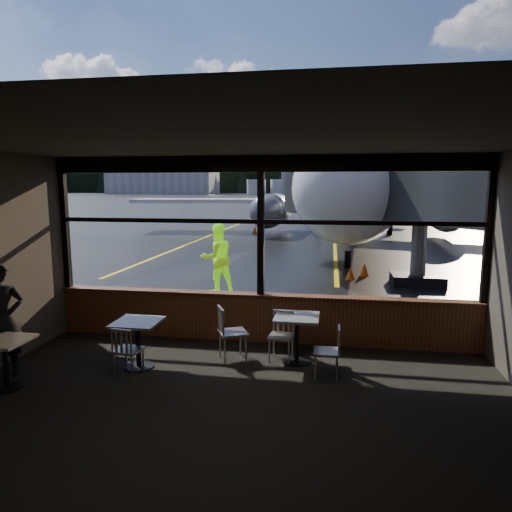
% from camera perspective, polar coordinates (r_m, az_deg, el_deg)
% --- Properties ---
extents(ground_plane, '(520.00, 520.00, 0.00)m').
position_cam_1_polar(ground_plane, '(128.36, 8.86, 7.22)').
color(ground_plane, black).
rests_on(ground_plane, ground).
extents(carpet_floor, '(8.00, 6.00, 0.01)m').
position_cam_1_polar(carpet_floor, '(6.21, -3.90, -19.50)').
color(carpet_floor, black).
rests_on(carpet_floor, ground).
extents(ceiling, '(8.00, 6.00, 0.04)m').
position_cam_1_polar(ceiling, '(5.50, -4.29, 14.51)').
color(ceiling, '#38332D').
rests_on(ceiling, ground).
extents(wall_back, '(8.00, 0.04, 3.50)m').
position_cam_1_polar(wall_back, '(2.90, -18.51, -15.89)').
color(wall_back, '#484139').
rests_on(wall_back, ground).
extents(window_sill, '(8.00, 0.28, 0.90)m').
position_cam_1_polar(window_sill, '(8.78, 0.59, -7.81)').
color(window_sill, '#552C1A').
rests_on(window_sill, ground).
extents(window_header, '(8.00, 0.18, 0.30)m').
position_cam_1_polar(window_header, '(8.43, 0.62, 11.46)').
color(window_header, black).
rests_on(window_header, ground).
extents(mullion_left, '(0.12, 0.12, 2.60)m').
position_cam_1_polar(mullion_left, '(9.86, -22.77, 3.69)').
color(mullion_left, black).
rests_on(mullion_left, ground).
extents(mullion_centre, '(0.12, 0.12, 2.60)m').
position_cam_1_polar(mullion_centre, '(8.45, 0.61, 3.65)').
color(mullion_centre, black).
rests_on(mullion_centre, ground).
extents(mullion_right, '(0.12, 0.12, 2.60)m').
position_cam_1_polar(mullion_right, '(8.77, 27.08, 2.88)').
color(mullion_right, black).
rests_on(mullion_right, ground).
extents(window_transom, '(8.00, 0.10, 0.08)m').
position_cam_1_polar(window_transom, '(8.44, 0.61, 4.32)').
color(window_transom, black).
rests_on(window_transom, ground).
extents(airliner, '(31.03, 36.45, 10.62)m').
position_cam_1_polar(airliner, '(28.72, 12.37, 13.18)').
color(airliner, white).
rests_on(airliner, ground_plane).
extents(jet_bridge, '(9.12, 11.14, 4.86)m').
position_cam_1_polar(jet_bridge, '(14.02, 18.99, 6.11)').
color(jet_bridge, '#29292C').
rests_on(jet_bridge, ground_plane).
extents(cafe_table_near, '(0.73, 0.73, 0.81)m').
position_cam_1_polar(cafe_table_near, '(7.80, 5.09, -10.34)').
color(cafe_table_near, gray).
rests_on(cafe_table_near, carpet_floor).
extents(cafe_table_mid, '(0.72, 0.72, 0.79)m').
position_cam_1_polar(cafe_table_mid, '(7.80, -14.50, -10.66)').
color(cafe_table_mid, gray).
rests_on(cafe_table_mid, carpet_floor).
extents(cafe_table_left, '(0.68, 0.68, 0.75)m').
position_cam_1_polar(cafe_table_left, '(7.75, -28.82, -11.77)').
color(cafe_table_left, '#9A958E').
rests_on(cafe_table_left, carpet_floor).
extents(chair_near_e, '(0.46, 0.46, 0.83)m').
position_cam_1_polar(chair_near_e, '(7.24, 8.82, -11.81)').
color(chair_near_e, '#B7B2A6').
rests_on(chair_near_e, carpet_floor).
extents(chair_near_w, '(0.69, 0.69, 0.95)m').
position_cam_1_polar(chair_near_w, '(7.86, -2.92, -9.62)').
color(chair_near_w, '#B2ADA1').
rests_on(chair_near_w, carpet_floor).
extents(chair_near_n, '(0.51, 0.51, 0.85)m').
position_cam_1_polar(chair_near_n, '(7.84, 3.16, -10.06)').
color(chair_near_n, beige).
rests_on(chair_near_n, carpet_floor).
extents(chair_mid_s, '(0.51, 0.51, 0.82)m').
position_cam_1_polar(chair_mid_s, '(7.52, -15.66, -11.32)').
color(chair_mid_s, '#ACA69B').
rests_on(chair_mid_s, carpet_floor).
extents(passenger, '(0.78, 0.74, 1.80)m').
position_cam_1_polar(passenger, '(8.10, -29.24, -7.02)').
color(passenger, black).
rests_on(passenger, carpet_floor).
extents(ground_crew, '(1.19, 1.15, 1.92)m').
position_cam_1_polar(ground_crew, '(12.81, -4.88, -0.26)').
color(ground_crew, '#BFF219').
rests_on(ground_crew, ground_plane).
extents(cone_nose, '(0.31, 0.31, 0.43)m').
position_cam_1_polar(cone_nose, '(14.88, 11.72, -2.09)').
color(cone_nose, '#E55907').
rests_on(cone_nose, ground_plane).
extents(cone_wing, '(0.32, 0.32, 0.45)m').
position_cam_1_polar(cone_wing, '(29.14, -0.16, 3.29)').
color(cone_wing, '#FA6507').
rests_on(cone_wing, ground_plane).
extents(hangar_left, '(45.00, 18.00, 11.00)m').
position_cam_1_polar(hangar_left, '(201.38, -11.51, 9.19)').
color(hangar_left, silver).
rests_on(hangar_left, ground_plane).
extents(hangar_mid, '(38.00, 15.00, 10.00)m').
position_cam_1_polar(hangar_mid, '(193.34, 9.10, 9.13)').
color(hangar_mid, silver).
rests_on(hangar_mid, ground_plane).
extents(hangar_right, '(50.00, 20.00, 12.00)m').
position_cam_1_polar(hangar_right, '(195.38, 27.19, 8.59)').
color(hangar_right, silver).
rests_on(hangar_right, ground_plane).
extents(fuel_tank_a, '(8.00, 8.00, 6.00)m').
position_cam_1_polar(fuel_tank_a, '(192.88, 0.03, 8.65)').
color(fuel_tank_a, silver).
rests_on(fuel_tank_a, ground_plane).
extents(fuel_tank_b, '(8.00, 8.00, 6.00)m').
position_cam_1_polar(fuel_tank_b, '(191.51, 3.02, 8.63)').
color(fuel_tank_b, silver).
rests_on(fuel_tank_b, ground_plane).
extents(fuel_tank_c, '(8.00, 8.00, 6.00)m').
position_cam_1_polar(fuel_tank_c, '(190.66, 6.04, 8.60)').
color(fuel_tank_c, silver).
rests_on(fuel_tank_c, ground_plane).
extents(treeline, '(360.00, 3.00, 12.00)m').
position_cam_1_polar(treeline, '(218.35, 9.15, 9.32)').
color(treeline, black).
rests_on(treeline, ground_plane).
extents(cone_extra, '(0.32, 0.32, 0.44)m').
position_cam_1_polar(cone_extra, '(15.55, 13.39, -1.66)').
color(cone_extra, '#FF5208').
rests_on(cone_extra, ground_plane).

